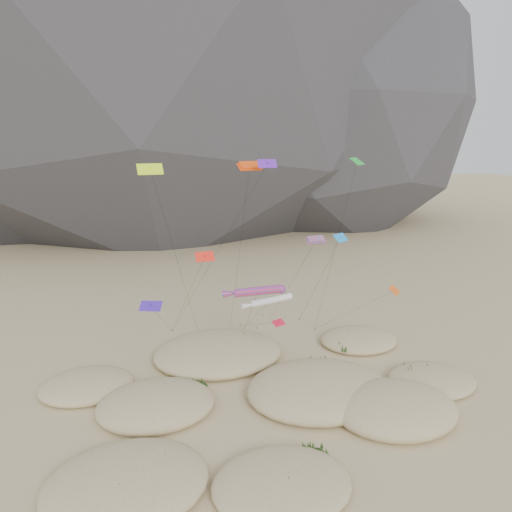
{
  "coord_description": "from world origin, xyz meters",
  "views": [
    {
      "loc": [
        -17.61,
        -42.9,
        28.34
      ],
      "look_at": [
        0.21,
        12.0,
        13.99
      ],
      "focal_mm": 35.0,
      "sensor_mm": 36.0,
      "label": 1
    }
  ],
  "objects": [
    {
      "name": "multi_parafoil",
      "position": [
        7.58,
        11.28,
        15.49
      ],
      "size": [
        2.58,
        14.4,
        16.13
      ],
      "color": "red",
      "rests_on": "ground"
    },
    {
      "name": "delta_kites",
      "position": [
        0.39,
        10.1,
        17.06
      ],
      "size": [
        30.91,
        20.93,
        25.4
      ],
      "color": "green",
      "rests_on": "ground"
    },
    {
      "name": "kite_stakes",
      "position": [
        1.9,
        23.82,
        0.15
      ],
      "size": [
        20.23,
        7.98,
        0.3
      ],
      "color": "#3F2D1E",
      "rests_on": "ground"
    },
    {
      "name": "white_tube_kite",
      "position": [
        1.42,
        10.85,
        8.6
      ],
      "size": [
        6.62,
        10.75,
        9.26
      ],
      "color": "silver",
      "rests_on": "ground"
    },
    {
      "name": "dunes",
      "position": [
        -1.41,
        3.53,
        0.68
      ],
      "size": [
        48.5,
        37.58,
        3.62
      ],
      "color": "#CCB789",
      "rests_on": "ground"
    },
    {
      "name": "dune_grass",
      "position": [
        -1.6,
        4.12,
        0.86
      ],
      "size": [
        42.54,
        29.8,
        1.53
      ],
      "color": "black",
      "rests_on": "ground"
    },
    {
      "name": "ground",
      "position": [
        0.0,
        0.0,
        0.0
      ],
      "size": [
        500.0,
        500.0,
        0.0
      ],
      "primitive_type": "plane",
      "color": "#CCB789",
      "rests_on": "ground"
    },
    {
      "name": "orange_parafoil",
      "position": [
        -0.54,
        12.12,
        24.36
      ],
      "size": [
        2.98,
        14.56,
        25.15
      ],
      "color": "#DE3F0B",
      "rests_on": "ground"
    },
    {
      "name": "rainbow_tube_kite",
      "position": [
        -0.45,
        10.09,
        10.22
      ],
      "size": [
        7.25,
        15.0,
        11.06
      ],
      "color": "#FF3A1A",
      "rests_on": "ground"
    }
  ]
}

